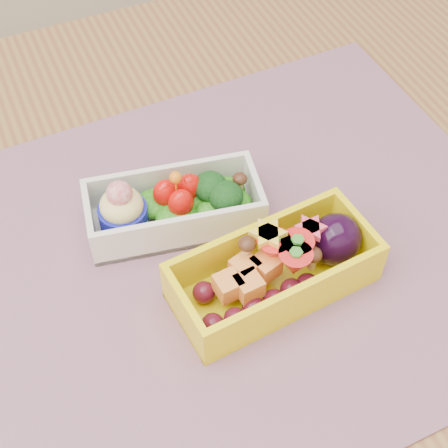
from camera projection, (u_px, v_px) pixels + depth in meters
name	position (u px, v px, depth m)	size (l,w,h in m)	color
table	(173.00, 312.00, 0.70)	(1.20, 0.80, 0.75)	brown
placemat	(219.00, 256.00, 0.62)	(0.58, 0.45, 0.00)	gray
bento_white	(173.00, 207.00, 0.63)	(0.17, 0.10, 0.07)	silver
bento_yellow	(278.00, 269.00, 0.58)	(0.19, 0.09, 0.06)	yellow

